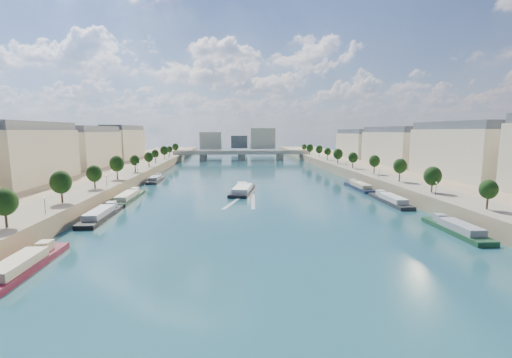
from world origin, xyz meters
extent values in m
plane|color=#0C2435|center=(0.00, 100.00, 0.00)|extent=(700.00, 700.00, 0.00)
cube|color=#9E8460|center=(-72.00, 100.00, 2.50)|extent=(44.00, 520.00, 5.00)
cube|color=#9E8460|center=(72.00, 100.00, 2.50)|extent=(44.00, 520.00, 5.00)
cube|color=gray|center=(-57.00, 100.00, 5.05)|extent=(14.00, 520.00, 0.10)
cube|color=gray|center=(57.00, 100.00, 5.05)|extent=(14.00, 520.00, 0.10)
cylinder|color=#382B1E|center=(-55.00, 18.00, 6.91)|extent=(0.50, 0.50, 3.82)
cylinder|color=#382B1E|center=(-55.00, 42.00, 6.91)|extent=(0.50, 0.50, 3.82)
ellipsoid|color=black|center=(-55.00, 42.00, 10.50)|extent=(4.80, 4.80, 5.52)
cylinder|color=#382B1E|center=(-55.00, 66.00, 6.91)|extent=(0.50, 0.50, 3.82)
ellipsoid|color=black|center=(-55.00, 66.00, 10.50)|extent=(4.80, 4.80, 5.52)
cylinder|color=#382B1E|center=(-55.00, 90.00, 6.91)|extent=(0.50, 0.50, 3.82)
ellipsoid|color=black|center=(-55.00, 90.00, 10.50)|extent=(4.80, 4.80, 5.52)
cylinder|color=#382B1E|center=(-55.00, 114.00, 6.91)|extent=(0.50, 0.50, 3.82)
ellipsoid|color=black|center=(-55.00, 114.00, 10.50)|extent=(4.80, 4.80, 5.52)
cylinder|color=#382B1E|center=(-55.00, 138.00, 6.91)|extent=(0.50, 0.50, 3.82)
ellipsoid|color=black|center=(-55.00, 138.00, 10.50)|extent=(4.80, 4.80, 5.52)
cylinder|color=#382B1E|center=(-55.00, 162.00, 6.91)|extent=(0.50, 0.50, 3.82)
ellipsoid|color=black|center=(-55.00, 162.00, 10.50)|extent=(4.80, 4.80, 5.52)
cylinder|color=#382B1E|center=(-55.00, 186.00, 6.91)|extent=(0.50, 0.50, 3.82)
ellipsoid|color=black|center=(-55.00, 186.00, 10.50)|extent=(4.80, 4.80, 5.52)
cylinder|color=#382B1E|center=(-55.00, 210.00, 6.91)|extent=(0.50, 0.50, 3.82)
ellipsoid|color=black|center=(-55.00, 210.00, 10.50)|extent=(4.80, 4.80, 5.52)
cylinder|color=#382B1E|center=(-55.00, 234.00, 6.91)|extent=(0.50, 0.50, 3.82)
ellipsoid|color=black|center=(-55.00, 234.00, 10.50)|extent=(4.80, 4.80, 5.52)
cylinder|color=#382B1E|center=(55.00, 26.00, 6.91)|extent=(0.50, 0.50, 3.82)
ellipsoid|color=black|center=(55.00, 26.00, 10.50)|extent=(4.80, 4.80, 5.52)
cylinder|color=#382B1E|center=(55.00, 50.00, 6.91)|extent=(0.50, 0.50, 3.82)
ellipsoid|color=black|center=(55.00, 50.00, 10.50)|extent=(4.80, 4.80, 5.52)
cylinder|color=#382B1E|center=(55.00, 74.00, 6.91)|extent=(0.50, 0.50, 3.82)
ellipsoid|color=black|center=(55.00, 74.00, 10.50)|extent=(4.80, 4.80, 5.52)
cylinder|color=#382B1E|center=(55.00, 98.00, 6.91)|extent=(0.50, 0.50, 3.82)
ellipsoid|color=black|center=(55.00, 98.00, 10.50)|extent=(4.80, 4.80, 5.52)
cylinder|color=#382B1E|center=(55.00, 122.00, 6.91)|extent=(0.50, 0.50, 3.82)
ellipsoid|color=black|center=(55.00, 122.00, 10.50)|extent=(4.80, 4.80, 5.52)
cylinder|color=#382B1E|center=(55.00, 146.00, 6.91)|extent=(0.50, 0.50, 3.82)
ellipsoid|color=black|center=(55.00, 146.00, 10.50)|extent=(4.80, 4.80, 5.52)
cylinder|color=#382B1E|center=(55.00, 170.00, 6.91)|extent=(0.50, 0.50, 3.82)
ellipsoid|color=black|center=(55.00, 170.00, 10.50)|extent=(4.80, 4.80, 5.52)
cylinder|color=#382B1E|center=(55.00, 194.00, 6.91)|extent=(0.50, 0.50, 3.82)
ellipsoid|color=black|center=(55.00, 194.00, 10.50)|extent=(4.80, 4.80, 5.52)
cylinder|color=#382B1E|center=(55.00, 218.00, 6.91)|extent=(0.50, 0.50, 3.82)
ellipsoid|color=black|center=(55.00, 218.00, 10.50)|extent=(4.80, 4.80, 5.52)
cylinder|color=#382B1E|center=(55.00, 242.00, 6.91)|extent=(0.50, 0.50, 3.82)
ellipsoid|color=black|center=(55.00, 242.00, 10.50)|extent=(4.80, 4.80, 5.52)
cylinder|color=black|center=(-52.50, 30.00, 7.00)|extent=(0.14, 0.14, 4.00)
sphere|color=#FFE5B2|center=(-52.50, 30.00, 9.10)|extent=(0.36, 0.36, 0.36)
cylinder|color=black|center=(-52.50, 70.00, 7.00)|extent=(0.14, 0.14, 4.00)
sphere|color=#FFE5B2|center=(-52.50, 70.00, 9.10)|extent=(0.36, 0.36, 0.36)
cylinder|color=black|center=(-52.50, 110.00, 7.00)|extent=(0.14, 0.14, 4.00)
sphere|color=#FFE5B2|center=(-52.50, 110.00, 9.10)|extent=(0.36, 0.36, 0.36)
cylinder|color=black|center=(-52.50, 150.00, 7.00)|extent=(0.14, 0.14, 4.00)
sphere|color=#FFE5B2|center=(-52.50, 150.00, 9.10)|extent=(0.36, 0.36, 0.36)
cylinder|color=black|center=(-52.50, 190.00, 7.00)|extent=(0.14, 0.14, 4.00)
sphere|color=#FFE5B2|center=(-52.50, 190.00, 9.10)|extent=(0.36, 0.36, 0.36)
cylinder|color=black|center=(52.50, 45.00, 7.00)|extent=(0.14, 0.14, 4.00)
sphere|color=#FFE5B2|center=(52.50, 45.00, 9.10)|extent=(0.36, 0.36, 0.36)
cylinder|color=black|center=(52.50, 85.00, 7.00)|extent=(0.14, 0.14, 4.00)
sphere|color=#FFE5B2|center=(52.50, 85.00, 9.10)|extent=(0.36, 0.36, 0.36)
cylinder|color=black|center=(52.50, 125.00, 7.00)|extent=(0.14, 0.14, 4.00)
sphere|color=#FFE5B2|center=(52.50, 125.00, 9.10)|extent=(0.36, 0.36, 0.36)
cylinder|color=black|center=(52.50, 165.00, 7.00)|extent=(0.14, 0.14, 4.00)
sphere|color=#FFE5B2|center=(52.50, 165.00, 9.10)|extent=(0.36, 0.36, 0.36)
cylinder|color=black|center=(52.50, 205.00, 7.00)|extent=(0.14, 0.14, 4.00)
sphere|color=#FFE5B2|center=(52.50, 205.00, 9.10)|extent=(0.36, 0.36, 0.36)
cube|color=#C5B498|center=(-85.00, 83.00, 15.00)|extent=(16.00, 52.00, 20.00)
cube|color=#474C54|center=(-85.00, 83.00, 26.60)|extent=(14.72, 50.44, 3.20)
cube|color=#C5B498|center=(-85.00, 141.00, 15.00)|extent=(16.00, 52.00, 20.00)
cube|color=#474C54|center=(-85.00, 141.00, 26.60)|extent=(14.72, 50.44, 3.20)
cube|color=#C5B498|center=(-85.00, 199.00, 15.00)|extent=(16.00, 52.00, 20.00)
cube|color=#474C54|center=(-85.00, 199.00, 26.60)|extent=(14.72, 50.44, 3.20)
cube|color=#C5B498|center=(85.00, 83.00, 15.00)|extent=(16.00, 52.00, 20.00)
cube|color=#474C54|center=(85.00, 83.00, 26.60)|extent=(14.72, 50.44, 3.20)
cube|color=#C5B498|center=(85.00, 141.00, 15.00)|extent=(16.00, 52.00, 20.00)
cube|color=#474C54|center=(85.00, 141.00, 26.60)|extent=(14.72, 50.44, 3.20)
cube|color=#C5B498|center=(85.00, 199.00, 15.00)|extent=(16.00, 52.00, 20.00)
cube|color=#474C54|center=(85.00, 199.00, 26.60)|extent=(14.72, 50.44, 3.20)
cube|color=#C5B498|center=(-30.00, 310.00, 14.00)|extent=(22.00, 18.00, 18.00)
cube|color=#C5B498|center=(25.00, 320.00, 16.00)|extent=(26.00, 20.00, 22.00)
cube|color=#474C54|center=(0.00, 335.00, 12.00)|extent=(18.00, 16.00, 14.00)
cube|color=#C1B79E|center=(0.00, 233.33, 6.20)|extent=(112.00, 11.00, 2.20)
cube|color=#C1B79E|center=(0.00, 228.33, 7.70)|extent=(112.00, 0.80, 0.90)
cube|color=#C1B79E|center=(0.00, 238.33, 7.70)|extent=(112.00, 0.80, 0.90)
cylinder|color=#C1B79E|center=(-32.00, 233.33, 2.50)|extent=(6.40, 6.40, 5.00)
cylinder|color=#C1B79E|center=(0.00, 233.33, 2.50)|extent=(6.40, 6.40, 5.00)
cylinder|color=#C1B79E|center=(32.00, 233.33, 2.50)|extent=(6.40, 6.40, 5.00)
cube|color=#C1B79E|center=(-52.00, 233.33, 2.50)|extent=(6.00, 12.00, 5.00)
cube|color=#C1B79E|center=(52.00, 233.33, 2.50)|extent=(6.00, 12.00, 5.00)
cube|color=black|center=(-4.41, 82.94, 0.31)|extent=(11.80, 26.49, 1.83)
cube|color=white|center=(-4.41, 80.89, 2.05)|extent=(8.89, 17.44, 1.65)
cube|color=white|center=(-4.41, 90.62, 2.13)|extent=(4.15, 3.68, 1.80)
cube|color=silver|center=(-7.61, 65.94, 0.02)|extent=(8.91, 25.17, 0.04)
cube|color=silver|center=(-1.21, 65.94, 0.02)|extent=(2.73, 26.03, 0.04)
cube|color=maroon|center=(-45.50, 8.67, 0.30)|extent=(5.00, 23.20, 1.80)
cube|color=beige|center=(-45.50, 6.81, 2.00)|extent=(4.10, 12.76, 1.60)
cube|color=beige|center=(-45.50, 15.63, 2.10)|extent=(2.50, 2.78, 1.80)
cube|color=black|center=(-45.50, 45.80, 0.30)|extent=(5.00, 25.61, 1.80)
cube|color=#B1B7BD|center=(-45.50, 43.75, 2.00)|extent=(4.10, 14.09, 1.60)
cube|color=#B1B7BD|center=(-45.50, 53.48, 2.10)|extent=(2.50, 3.07, 1.80)
cube|color=#183D26|center=(-45.50, 71.08, 0.30)|extent=(5.00, 27.88, 1.80)
cube|color=beige|center=(-45.50, 68.85, 2.00)|extent=(4.10, 15.34, 1.60)
cube|color=beige|center=(-45.50, 79.44, 2.10)|extent=(2.50, 3.35, 1.80)
cube|color=#232326|center=(-45.50, 115.38, 0.30)|extent=(5.00, 20.08, 1.80)
cube|color=gray|center=(-45.50, 113.77, 2.00)|extent=(4.10, 11.05, 1.60)
cube|color=gray|center=(-45.50, 121.41, 2.10)|extent=(2.50, 2.41, 1.80)
cube|color=#1A4228|center=(45.50, 24.69, 0.30)|extent=(5.00, 21.70, 1.80)
cube|color=#919299|center=(45.50, 22.95, 2.00)|extent=(4.10, 11.93, 1.60)
cube|color=#919299|center=(45.50, 31.20, 2.10)|extent=(2.50, 2.60, 1.80)
cube|color=#232426|center=(45.50, 59.55, 0.30)|extent=(5.00, 25.13, 1.80)
cube|color=silver|center=(45.50, 57.54, 2.00)|extent=(4.10, 13.82, 1.60)
cube|color=silver|center=(45.50, 67.09, 2.10)|extent=(2.50, 3.02, 1.80)
cube|color=#192037|center=(45.50, 88.13, 0.30)|extent=(5.00, 25.07, 1.80)
cube|color=#C1BB90|center=(45.50, 86.12, 2.00)|extent=(4.10, 13.79, 1.60)
cube|color=#C1BB90|center=(45.50, 95.65, 2.10)|extent=(2.50, 3.01, 1.80)
camera|label=1|loc=(-8.62, -51.91, 24.57)|focal=24.00mm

